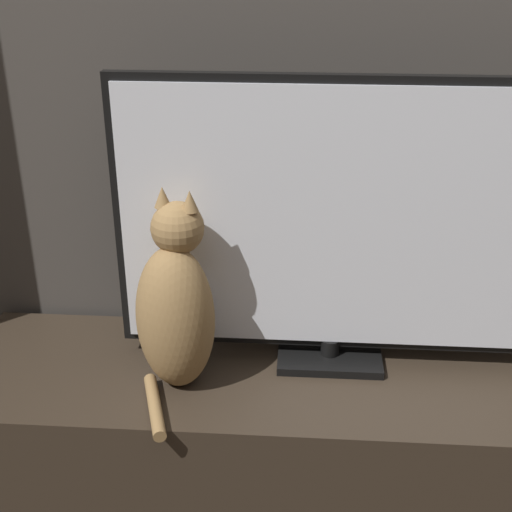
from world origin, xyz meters
name	(u,v)px	position (x,y,z in m)	size (l,w,h in m)	color
tv_stand	(242,451)	(0.00, 0.95, 0.24)	(1.33, 0.45, 0.48)	#33281E
tv	(336,227)	(0.21, 1.02, 0.83)	(0.99, 0.15, 0.68)	black
cat	(176,307)	(-0.14, 0.90, 0.67)	(0.22, 0.31, 0.46)	#997547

